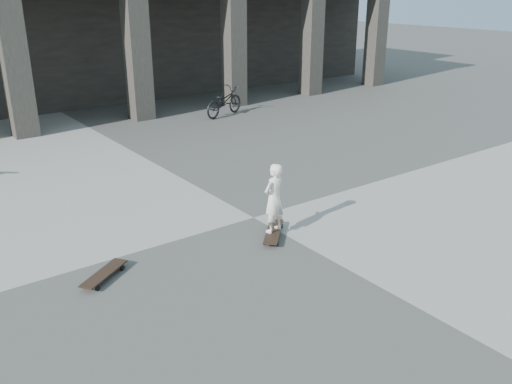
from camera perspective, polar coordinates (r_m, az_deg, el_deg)
ground at (r=9.92m, az=-0.26°, el=-2.72°), size 90.00×90.00×0.00m
colonnade at (r=21.81m, az=-23.12°, el=16.84°), size 28.00×8.82×6.00m
longboard at (r=9.17m, az=1.85°, el=-4.23°), size 0.87×0.87×0.10m
skateboard_spare at (r=8.20m, az=-15.71°, el=-8.31°), size 0.86×0.68×0.11m
child at (r=8.93m, az=1.90°, el=-0.65°), size 0.49×0.38×1.19m
bicycle at (r=17.80m, az=-3.40°, el=9.48°), size 1.88×1.19×0.93m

